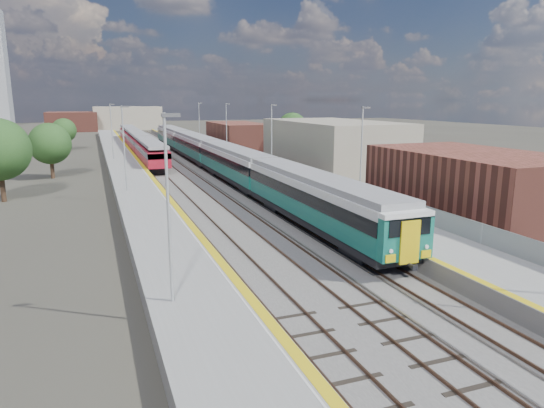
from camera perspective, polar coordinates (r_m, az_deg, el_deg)
ground at (r=62.56m, az=-8.29°, el=3.75°), size 320.00×320.00×0.00m
ballast_bed at (r=64.57m, az=-10.72°, el=3.95°), size 10.50×155.00×0.06m
tracks at (r=66.30m, az=-10.46°, el=4.24°), size 8.96×160.00×0.17m
platform_right at (r=66.14m, az=-4.27°, el=4.76°), size 4.70×155.00×8.52m
platform_left at (r=63.74m, az=-16.78°, el=3.98°), size 4.30×155.00×8.52m
buildings at (r=149.29m, az=-22.83°, el=11.86°), size 72.00×185.50×40.00m
green_train at (r=62.94m, az=-7.09°, el=5.97°), size 3.00×83.58×3.31m
red_train at (r=86.57m, az=-15.50°, el=7.11°), size 2.77×56.22×3.50m
tree_b at (r=61.95m, az=-24.67°, el=6.47°), size 4.75×4.75×6.44m
tree_c at (r=95.80m, az=-23.28°, el=7.96°), size 4.28×4.28×5.80m
tree_d at (r=84.78m, az=2.38°, el=8.98°), size 5.10×5.10×6.91m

